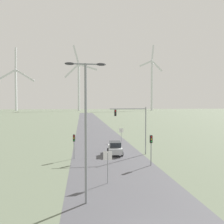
{
  "coord_description": "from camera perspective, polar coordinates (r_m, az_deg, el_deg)",
  "views": [
    {
      "loc": [
        -3.65,
        -9.72,
        7.21
      ],
      "look_at": [
        0.0,
        16.32,
        6.24
      ],
      "focal_mm": 35.0,
      "sensor_mm": 36.0,
      "label": 1
    }
  ],
  "objects": [
    {
      "name": "road_surface",
      "position": [
        58.28,
        -4.34,
        -5.0
      ],
      "size": [
        10.0,
        240.0,
        0.01
      ],
      "color": "#47474C",
      "rests_on": "ground"
    },
    {
      "name": "streetlamp",
      "position": [
        15.72,
        -6.89,
        -1.15
      ],
      "size": [
        2.92,
        0.32,
        10.15
      ],
      "color": "gray",
      "rests_on": "ground"
    },
    {
      "name": "stop_sign_near",
      "position": [
        20.25,
        -1.15,
        -12.64
      ],
      "size": [
        0.81,
        0.07,
        2.94
      ],
      "color": "gray",
      "rests_on": "ground"
    },
    {
      "name": "stop_sign_far",
      "position": [
        41.51,
        2.43,
        -5.34
      ],
      "size": [
        0.81,
        0.07,
        2.62
      ],
      "color": "gray",
      "rests_on": "ground"
    },
    {
      "name": "traffic_light_post_near_left",
      "position": [
        29.29,
        -9.9,
        -7.47
      ],
      "size": [
        0.28,
        0.34,
        3.2
      ],
      "color": "gray",
      "rests_on": "ground"
    },
    {
      "name": "traffic_light_post_near_right",
      "position": [
        26.2,
        10.19,
        -8.03
      ],
      "size": [
        0.28,
        0.33,
        3.56
      ],
      "color": "gray",
      "rests_on": "ground"
    },
    {
      "name": "traffic_light_mast_overhead",
      "position": [
        31.1,
        5.74,
        -2.27
      ],
      "size": [
        5.25,
        0.35,
        6.77
      ],
      "color": "gray",
      "rests_on": "ground"
    },
    {
      "name": "car_approaching",
      "position": [
        31.67,
        0.77,
        -9.37
      ],
      "size": [
        2.09,
        4.22,
        1.83
      ],
      "color": "#B7BCC1",
      "rests_on": "ground"
    },
    {
      "name": "wind_turbine_far_left",
      "position": [
        249.94,
        -23.84,
        6.52
      ],
      "size": [
        40.21,
        7.38,
        65.8
      ],
      "color": "silver",
      "rests_on": "ground"
    },
    {
      "name": "wind_turbine_left",
      "position": [
        234.9,
        -8.68,
        7.7
      ],
      "size": [
        34.72,
        3.65,
        69.02
      ],
      "color": "silver",
      "rests_on": "ground"
    },
    {
      "name": "wind_turbine_center",
      "position": [
        246.62,
        10.36,
        7.98
      ],
      "size": [
        29.49,
        10.58,
        72.15
      ],
      "color": "silver",
      "rests_on": "ground"
    }
  ]
}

